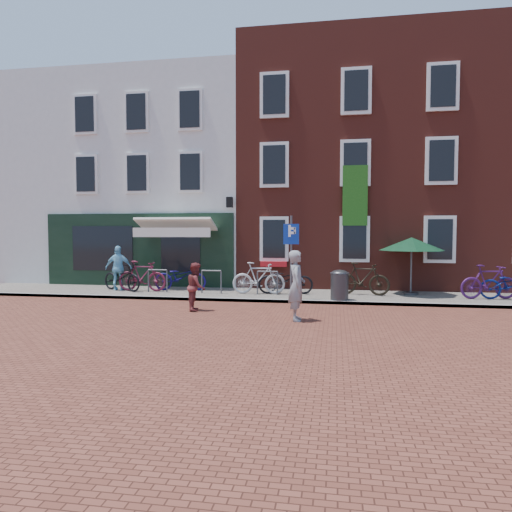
% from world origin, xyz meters
% --- Properties ---
extents(ground, '(80.00, 80.00, 0.00)m').
position_xyz_m(ground, '(0.00, 0.00, 0.00)').
color(ground, brown).
extents(sidewalk, '(24.00, 3.00, 0.10)m').
position_xyz_m(sidewalk, '(1.00, 1.50, 0.05)').
color(sidewalk, slate).
rests_on(sidewalk, ground).
extents(building_stucco, '(8.00, 8.00, 9.00)m').
position_xyz_m(building_stucco, '(-5.00, 7.00, 4.50)').
color(building_stucco, silver).
rests_on(building_stucco, ground).
extents(building_brick_mid, '(6.00, 8.00, 10.00)m').
position_xyz_m(building_brick_mid, '(2.00, 7.00, 5.00)').
color(building_brick_mid, maroon).
rests_on(building_brick_mid, ground).
extents(building_brick_right, '(6.00, 8.00, 10.00)m').
position_xyz_m(building_brick_right, '(8.00, 7.00, 5.00)').
color(building_brick_right, maroon).
rests_on(building_brick_right, ground).
extents(filler_left, '(7.00, 8.00, 9.00)m').
position_xyz_m(filler_left, '(-12.50, 7.00, 4.50)').
color(filler_left, silver).
rests_on(filler_left, ground).
extents(litter_bin, '(0.56, 0.56, 1.03)m').
position_xyz_m(litter_bin, '(2.95, 0.30, 0.63)').
color(litter_bin, '#373639').
rests_on(litter_bin, sidewalk).
extents(parking_sign, '(0.50, 0.08, 2.69)m').
position_xyz_m(parking_sign, '(1.41, 0.24, 1.82)').
color(parking_sign, '#4C4C4F').
rests_on(parking_sign, sidewalk).
extents(parasol, '(2.21, 2.21, 2.08)m').
position_xyz_m(parasol, '(5.40, 2.09, 1.93)').
color(parasol, '#4C4C4F').
rests_on(parasol, sidewalk).
extents(woman, '(0.51, 0.70, 1.80)m').
position_xyz_m(woman, '(1.84, -2.83, 0.90)').
color(woman, gray).
rests_on(woman, ground).
extents(boy, '(0.65, 0.77, 1.39)m').
position_xyz_m(boy, '(-1.15, -1.77, 0.69)').
color(boy, maroon).
rests_on(boy, ground).
extents(cafe_person, '(1.03, 0.58, 1.66)m').
position_xyz_m(cafe_person, '(-5.13, 1.47, 0.93)').
color(cafe_person, '#7DC8E8').
rests_on(cafe_person, sidewalk).
extents(bicycle_0, '(2.01, 1.39, 1.00)m').
position_xyz_m(bicycle_0, '(-4.95, 1.38, 0.60)').
color(bicycle_0, black).
rests_on(bicycle_0, sidewalk).
extents(bicycle_1, '(1.86, 0.57, 1.11)m').
position_xyz_m(bicycle_1, '(-4.16, 1.36, 0.66)').
color(bicycle_1, maroon).
rests_on(bicycle_1, sidewalk).
extents(bicycle_2, '(1.98, 0.94, 1.00)m').
position_xyz_m(bicycle_2, '(-2.85, 1.79, 0.60)').
color(bicycle_2, '#130A57').
rests_on(bicycle_2, sidewalk).
extents(bicycle_3, '(1.88, 0.62, 1.11)m').
position_xyz_m(bicycle_3, '(0.17, 1.33, 0.66)').
color(bicycle_3, '#B7B7BA').
rests_on(bicycle_3, sidewalk).
extents(bicycle_4, '(1.96, 0.84, 1.00)m').
position_xyz_m(bicycle_4, '(1.10, 1.48, 0.60)').
color(bicycle_4, black).
rests_on(bicycle_4, sidewalk).
extents(bicycle_5, '(1.92, 0.99, 1.11)m').
position_xyz_m(bicycle_5, '(3.74, 1.69, 0.66)').
color(bicycle_5, black).
rests_on(bicycle_5, sidewalk).
extents(bicycle_6, '(1.99, 0.97, 1.00)m').
position_xyz_m(bicycle_6, '(8.37, 1.22, 0.60)').
color(bicycle_6, '#07154F').
rests_on(bicycle_6, sidewalk).
extents(bicycle_7, '(1.92, 0.86, 1.11)m').
position_xyz_m(bicycle_7, '(7.70, 1.33, 0.66)').
color(bicycle_7, '#3F154E').
rests_on(bicycle_7, sidewalk).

